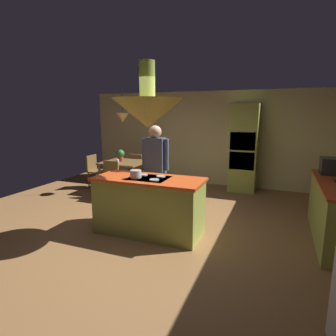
{
  "coord_description": "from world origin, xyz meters",
  "views": [
    {
      "loc": [
        1.92,
        -4.17,
        1.97
      ],
      "look_at": [
        0.1,
        0.4,
        1.0
      ],
      "focal_mm": 29.96,
      "sensor_mm": 36.0,
      "label": 1
    }
  ],
  "objects_px": {
    "kitchen_island": "(149,205)",
    "person_at_island": "(155,166)",
    "chair_by_back_wall": "(137,167)",
    "chair_facing_island": "(109,177)",
    "microwave_on_counter": "(336,166)",
    "dining_table": "(124,165)",
    "potted_plant_on_table": "(120,155)",
    "chair_at_corner": "(95,169)",
    "cup_on_table": "(118,161)",
    "cooking_pot_on_cooktop": "(136,174)",
    "oven_tower": "(244,148)"
  },
  "relations": [
    {
      "from": "dining_table",
      "to": "potted_plant_on_table",
      "type": "bearing_deg",
      "value": 172.73
    },
    {
      "from": "oven_tower",
      "to": "potted_plant_on_table",
      "type": "relative_size",
      "value": 7.33
    },
    {
      "from": "oven_tower",
      "to": "cooking_pot_on_cooktop",
      "type": "xyz_separation_m",
      "value": [
        -1.26,
        -3.37,
        -0.08
      ]
    },
    {
      "from": "chair_by_back_wall",
      "to": "chair_at_corner",
      "type": "relative_size",
      "value": 1.0
    },
    {
      "from": "potted_plant_on_table",
      "to": "cooking_pot_on_cooktop",
      "type": "relative_size",
      "value": 1.67
    },
    {
      "from": "dining_table",
      "to": "person_at_island",
      "type": "distance_m",
      "value": 2.13
    },
    {
      "from": "cooking_pot_on_cooktop",
      "to": "dining_table",
      "type": "bearing_deg",
      "value": 124.63
    },
    {
      "from": "cup_on_table",
      "to": "cooking_pot_on_cooktop",
      "type": "bearing_deg",
      "value": -51.63
    },
    {
      "from": "chair_facing_island",
      "to": "cooking_pot_on_cooktop",
      "type": "relative_size",
      "value": 4.83
    },
    {
      "from": "chair_facing_island",
      "to": "cup_on_table",
      "type": "xyz_separation_m",
      "value": [
        -0.04,
        0.46,
        0.3
      ]
    },
    {
      "from": "microwave_on_counter",
      "to": "cooking_pot_on_cooktop",
      "type": "xyz_separation_m",
      "value": [
        -3.0,
        -1.54,
        -0.06
      ]
    },
    {
      "from": "chair_by_back_wall",
      "to": "chair_at_corner",
      "type": "height_order",
      "value": "same"
    },
    {
      "from": "person_at_island",
      "to": "cup_on_table",
      "type": "height_order",
      "value": "person_at_island"
    },
    {
      "from": "potted_plant_on_table",
      "to": "kitchen_island",
      "type": "bearing_deg",
      "value": -49.53
    },
    {
      "from": "dining_table",
      "to": "cooking_pot_on_cooktop",
      "type": "relative_size",
      "value": 5.74
    },
    {
      "from": "chair_facing_island",
      "to": "chair_by_back_wall",
      "type": "height_order",
      "value": "same"
    },
    {
      "from": "dining_table",
      "to": "cup_on_table",
      "type": "relative_size",
      "value": 11.49
    },
    {
      "from": "microwave_on_counter",
      "to": "chair_facing_island",
      "type": "bearing_deg",
      "value": 179.96
    },
    {
      "from": "potted_plant_on_table",
      "to": "dining_table",
      "type": "bearing_deg",
      "value": -7.27
    },
    {
      "from": "microwave_on_counter",
      "to": "cooking_pot_on_cooktop",
      "type": "bearing_deg",
      "value": -152.9
    },
    {
      "from": "kitchen_island",
      "to": "dining_table",
      "type": "distance_m",
      "value": 2.71
    },
    {
      "from": "potted_plant_on_table",
      "to": "cooking_pot_on_cooktop",
      "type": "height_order",
      "value": "cooking_pot_on_cooktop"
    },
    {
      "from": "kitchen_island",
      "to": "microwave_on_counter",
      "type": "distance_m",
      "value": 3.23
    },
    {
      "from": "person_at_island",
      "to": "potted_plant_on_table",
      "type": "height_order",
      "value": "person_at_island"
    },
    {
      "from": "kitchen_island",
      "to": "cup_on_table",
      "type": "bearing_deg",
      "value": 133.01
    },
    {
      "from": "dining_table",
      "to": "chair_at_corner",
      "type": "relative_size",
      "value": 1.19
    },
    {
      "from": "chair_by_back_wall",
      "to": "cooking_pot_on_cooktop",
      "type": "bearing_deg",
      "value": 117.8
    },
    {
      "from": "oven_tower",
      "to": "chair_facing_island",
      "type": "height_order",
      "value": "oven_tower"
    },
    {
      "from": "kitchen_island",
      "to": "cup_on_table",
      "type": "xyz_separation_m",
      "value": [
        -1.74,
        1.87,
        0.33
      ]
    },
    {
      "from": "person_at_island",
      "to": "potted_plant_on_table",
      "type": "relative_size",
      "value": 5.83
    },
    {
      "from": "chair_by_back_wall",
      "to": "dining_table",
      "type": "bearing_deg",
      "value": 90.0
    },
    {
      "from": "kitchen_island",
      "to": "oven_tower",
      "type": "height_order",
      "value": "oven_tower"
    },
    {
      "from": "oven_tower",
      "to": "cooking_pot_on_cooktop",
      "type": "height_order",
      "value": "oven_tower"
    },
    {
      "from": "chair_facing_island",
      "to": "microwave_on_counter",
      "type": "relative_size",
      "value": 1.89
    },
    {
      "from": "person_at_island",
      "to": "microwave_on_counter",
      "type": "xyz_separation_m",
      "value": [
        3.02,
        0.75,
        0.07
      ]
    },
    {
      "from": "kitchen_island",
      "to": "person_at_island",
      "type": "bearing_deg",
      "value": 104.86
    },
    {
      "from": "kitchen_island",
      "to": "chair_facing_island",
      "type": "height_order",
      "value": "kitchen_island"
    },
    {
      "from": "chair_by_back_wall",
      "to": "microwave_on_counter",
      "type": "height_order",
      "value": "microwave_on_counter"
    },
    {
      "from": "person_at_island",
      "to": "chair_facing_island",
      "type": "distance_m",
      "value": 1.77
    },
    {
      "from": "oven_tower",
      "to": "microwave_on_counter",
      "type": "distance_m",
      "value": 2.53
    },
    {
      "from": "kitchen_island",
      "to": "cooking_pot_on_cooktop",
      "type": "relative_size",
      "value": 9.94
    },
    {
      "from": "chair_facing_island",
      "to": "microwave_on_counter",
      "type": "xyz_separation_m",
      "value": [
        4.54,
        -0.0,
        0.58
      ]
    },
    {
      "from": "cooking_pot_on_cooktop",
      "to": "cup_on_table",
      "type": "bearing_deg",
      "value": 128.37
    },
    {
      "from": "oven_tower",
      "to": "cup_on_table",
      "type": "xyz_separation_m",
      "value": [
        -2.84,
        -1.38,
        -0.29
      ]
    },
    {
      "from": "kitchen_island",
      "to": "chair_by_back_wall",
      "type": "height_order",
      "value": "kitchen_island"
    },
    {
      "from": "chair_at_corner",
      "to": "microwave_on_counter",
      "type": "xyz_separation_m",
      "value": [
        5.44,
        -0.69,
        0.58
      ]
    },
    {
      "from": "dining_table",
      "to": "microwave_on_counter",
      "type": "distance_m",
      "value": 4.61
    },
    {
      "from": "oven_tower",
      "to": "potted_plant_on_table",
      "type": "xyz_separation_m",
      "value": [
        -2.9,
        -1.13,
        -0.17
      ]
    },
    {
      "from": "potted_plant_on_table",
      "to": "cup_on_table",
      "type": "bearing_deg",
      "value": -75.69
    },
    {
      "from": "person_at_island",
      "to": "cooking_pot_on_cooktop",
      "type": "distance_m",
      "value": 0.79
    }
  ]
}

